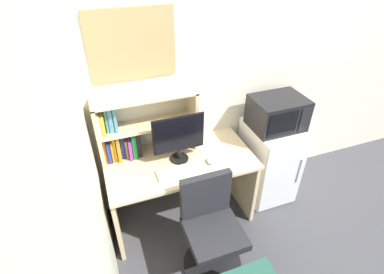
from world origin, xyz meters
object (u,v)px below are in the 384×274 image
object	(u,v)px
hutch_bookshelf	(132,129)
monitor	(179,136)
keyboard	(182,171)
desk_chair	(211,232)
microwave	(277,113)
wall_corkboard	(133,45)
computer_mouse	(210,161)
mini_fridge	(268,161)

from	to	relation	value
hutch_bookshelf	monitor	distance (m)	0.41
keyboard	desk_chair	size ratio (longest dim) A/B	0.48
keyboard	microwave	bearing A→B (deg)	10.56
wall_corkboard	hutch_bookshelf	bearing A→B (deg)	-137.15
monitor	keyboard	distance (m)	0.29
monitor	keyboard	bearing A→B (deg)	-101.38
computer_mouse	desk_chair	size ratio (longest dim) A/B	0.10
hutch_bookshelf	microwave	bearing A→B (deg)	-8.11
hutch_bookshelf	wall_corkboard	size ratio (longest dim) A/B	1.30
hutch_bookshelf	keyboard	distance (m)	0.56
keyboard	desk_chair	bearing A→B (deg)	-74.56
keyboard	computer_mouse	xyz separation A→B (m)	(0.27, 0.03, 0.01)
monitor	keyboard	world-z (taller)	monitor
monitor	computer_mouse	distance (m)	0.36
keyboard	desk_chair	world-z (taller)	desk_chair
hutch_bookshelf	monitor	xyz separation A→B (m)	(0.35, -0.21, -0.02)
hutch_bookshelf	wall_corkboard	xyz separation A→B (m)	(0.10, 0.10, 0.69)
desk_chair	wall_corkboard	world-z (taller)	wall_corkboard
mini_fridge	desk_chair	bearing A→B (deg)	-146.80
hutch_bookshelf	monitor	size ratio (longest dim) A/B	1.92
keyboard	mini_fridge	xyz separation A→B (m)	(1.02, 0.19, -0.32)
monitor	microwave	bearing A→B (deg)	1.26
computer_mouse	wall_corkboard	world-z (taller)	wall_corkboard
hutch_bookshelf	mini_fridge	distance (m)	1.47
monitor	desk_chair	xyz separation A→B (m)	(0.08, -0.57, -0.60)
keyboard	computer_mouse	bearing A→B (deg)	5.71
computer_mouse	wall_corkboard	bearing A→B (deg)	137.61
computer_mouse	wall_corkboard	distance (m)	1.15
computer_mouse	microwave	distance (m)	0.80
keyboard	desk_chair	xyz separation A→B (m)	(0.11, -0.41, -0.37)
microwave	hutch_bookshelf	bearing A→B (deg)	171.89
hutch_bookshelf	mini_fridge	world-z (taller)	hutch_bookshelf
computer_mouse	microwave	bearing A→B (deg)	12.31
mini_fridge	microwave	size ratio (longest dim) A/B	1.75
monitor	mini_fridge	xyz separation A→B (m)	(0.98, 0.02, -0.56)
monitor	microwave	distance (m)	0.98
monitor	desk_chair	size ratio (longest dim) A/B	0.51
monitor	desk_chair	distance (m)	0.84
keyboard	microwave	size ratio (longest dim) A/B	0.87
monitor	desk_chair	world-z (taller)	monitor
keyboard	mini_fridge	distance (m)	1.08
hutch_bookshelf	computer_mouse	bearing A→B (deg)	-30.68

